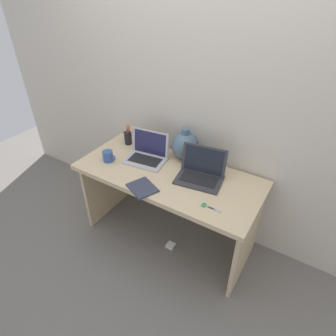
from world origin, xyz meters
TOP-DOWN VIEW (x-y plane):
  - ground_plane at (0.00, 0.00)m, footprint 6.00×6.00m
  - back_wall at (0.00, 0.37)m, footprint 4.40×0.04m
  - desk at (0.00, 0.00)m, footprint 1.50×0.67m
  - laptop_left at (-0.26, 0.09)m, footprint 0.36×0.28m
  - laptop_right at (0.25, 0.09)m, footprint 0.38×0.30m
  - green_vase at (0.00, 0.27)m, footprint 0.23×0.23m
  - notebook_stack at (-0.06, -0.27)m, footprint 0.26×0.24m
  - coffee_mug at (-0.52, -0.11)m, footprint 0.13×0.09m
  - pen_cup at (-0.56, 0.21)m, footprint 0.07×0.07m
  - scissors at (0.44, -0.19)m, footprint 0.15×0.05m
  - power_brick at (0.09, -0.10)m, footprint 0.07×0.07m

SIDE VIEW (x-z plane):
  - ground_plane at x=0.00m, z-range 0.00..0.00m
  - power_brick at x=0.09m, z-range 0.00..0.03m
  - desk at x=0.00m, z-range 0.21..0.94m
  - scissors at x=0.44m, z-range 0.73..0.74m
  - notebook_stack at x=-0.06m, z-range 0.73..0.74m
  - coffee_mug at x=-0.52m, z-range 0.73..0.82m
  - pen_cup at x=-0.56m, z-range 0.70..0.89m
  - laptop_left at x=-0.26m, z-range 0.67..0.91m
  - laptop_right at x=0.25m, z-range 0.67..0.92m
  - green_vase at x=0.00m, z-range 0.71..0.99m
  - back_wall at x=0.00m, z-range 0.00..2.40m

